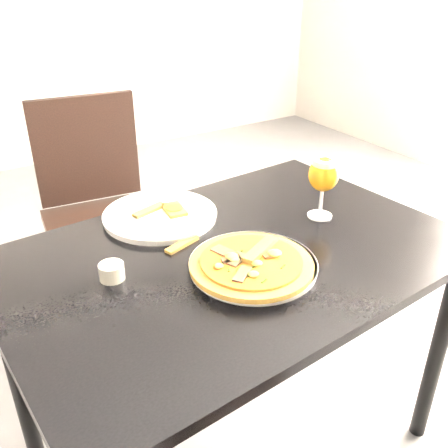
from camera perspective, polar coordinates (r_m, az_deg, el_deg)
ground at (r=1.89m, az=6.99°, el=-21.37°), size 6.00×6.00×0.00m
dining_table at (r=1.37m, az=1.10°, el=-6.29°), size 1.26×0.89×0.75m
chair_far at (r=2.11m, az=-14.05°, el=1.83°), size 0.49×0.49×0.96m
plate_main at (r=1.25m, az=3.34°, el=-4.69°), size 0.36×0.36×0.02m
pizza at (r=1.22m, az=3.16°, el=-4.44°), size 0.30×0.30×0.03m
plate_second at (r=1.49m, az=-7.30°, el=1.00°), size 0.42×0.42×0.02m
crust_scraps at (r=1.49m, az=-6.66°, el=1.66°), size 0.15×0.12×0.01m
loose_crust at (r=1.34m, az=-4.81°, el=-2.33°), size 0.11×0.06×0.01m
sauce_cup at (r=1.23m, az=-12.72°, el=-5.25°), size 0.06×0.06×0.04m
beer_glass at (r=1.47m, az=11.33°, el=5.52°), size 0.09×0.09×0.19m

